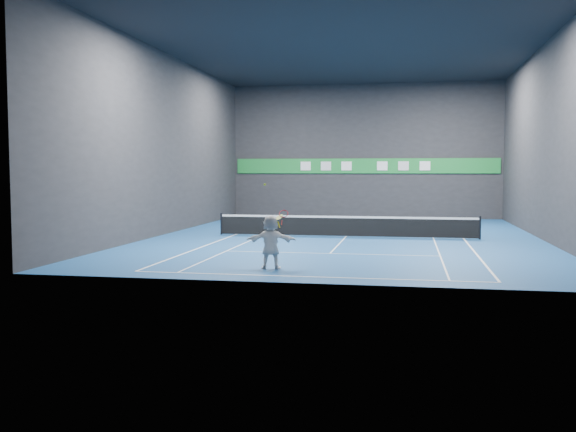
% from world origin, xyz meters
% --- Properties ---
extents(ground, '(26.00, 26.00, 0.00)m').
position_xyz_m(ground, '(0.00, 0.00, 0.00)').
color(ground, navy).
rests_on(ground, ground).
extents(ceiling, '(26.00, 26.00, 0.00)m').
position_xyz_m(ceiling, '(0.00, 0.00, 9.00)').
color(ceiling, black).
rests_on(ceiling, ground).
extents(wall_back, '(18.00, 0.10, 9.00)m').
position_xyz_m(wall_back, '(0.00, 13.00, 4.50)').
color(wall_back, '#27272A').
rests_on(wall_back, ground).
extents(wall_front, '(18.00, 0.10, 9.00)m').
position_xyz_m(wall_front, '(0.00, -13.00, 4.50)').
color(wall_front, '#27272A').
rests_on(wall_front, ground).
extents(wall_left, '(0.10, 26.00, 9.00)m').
position_xyz_m(wall_left, '(-9.00, 0.00, 4.50)').
color(wall_left, '#27272A').
rests_on(wall_left, ground).
extents(wall_right, '(0.10, 26.00, 9.00)m').
position_xyz_m(wall_right, '(9.00, 0.00, 4.50)').
color(wall_right, '#27272A').
rests_on(wall_right, ground).
extents(baseline_near, '(10.98, 0.08, 0.01)m').
position_xyz_m(baseline_near, '(0.00, -11.89, 0.00)').
color(baseline_near, white).
rests_on(baseline_near, ground).
extents(baseline_far, '(10.98, 0.08, 0.01)m').
position_xyz_m(baseline_far, '(0.00, 11.89, 0.00)').
color(baseline_far, white).
rests_on(baseline_far, ground).
extents(sideline_doubles_left, '(0.08, 23.78, 0.01)m').
position_xyz_m(sideline_doubles_left, '(-5.49, 0.00, 0.00)').
color(sideline_doubles_left, white).
rests_on(sideline_doubles_left, ground).
extents(sideline_doubles_right, '(0.08, 23.78, 0.01)m').
position_xyz_m(sideline_doubles_right, '(5.49, 0.00, 0.00)').
color(sideline_doubles_right, white).
rests_on(sideline_doubles_right, ground).
extents(sideline_singles_left, '(0.06, 23.78, 0.01)m').
position_xyz_m(sideline_singles_left, '(-4.11, 0.00, 0.00)').
color(sideline_singles_left, white).
rests_on(sideline_singles_left, ground).
extents(sideline_singles_right, '(0.06, 23.78, 0.01)m').
position_xyz_m(sideline_singles_right, '(4.11, 0.00, 0.00)').
color(sideline_singles_right, white).
rests_on(sideline_singles_right, ground).
extents(service_line_near, '(8.23, 0.06, 0.01)m').
position_xyz_m(service_line_near, '(0.00, -6.40, 0.00)').
color(service_line_near, white).
rests_on(service_line_near, ground).
extents(service_line_far, '(8.23, 0.06, 0.01)m').
position_xyz_m(service_line_far, '(0.00, 6.40, 0.00)').
color(service_line_far, white).
rests_on(service_line_far, ground).
extents(center_service_line, '(0.06, 12.80, 0.01)m').
position_xyz_m(center_service_line, '(0.00, 0.00, 0.00)').
color(center_service_line, white).
rests_on(center_service_line, ground).
extents(player, '(1.67, 0.71, 1.74)m').
position_xyz_m(player, '(-1.42, -10.54, 0.87)').
color(player, white).
rests_on(player, ground).
extents(tennis_ball, '(0.07, 0.07, 0.07)m').
position_xyz_m(tennis_ball, '(-1.66, -10.36, 2.71)').
color(tennis_ball, '#C3EB27').
rests_on(tennis_ball, player).
extents(tennis_net, '(12.50, 0.10, 1.07)m').
position_xyz_m(tennis_net, '(0.00, 0.00, 0.54)').
color(tennis_net, black).
rests_on(tennis_net, ground).
extents(sponsor_banner, '(17.64, 0.11, 1.00)m').
position_xyz_m(sponsor_banner, '(0.00, 12.93, 3.50)').
color(sponsor_banner, '#1D8635').
rests_on(sponsor_banner, wall_back).
extents(tennis_racket, '(0.51, 0.31, 0.63)m').
position_xyz_m(tennis_racket, '(-1.05, -10.50, 1.72)').
color(tennis_racket, '#AF121B').
rests_on(tennis_racket, player).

